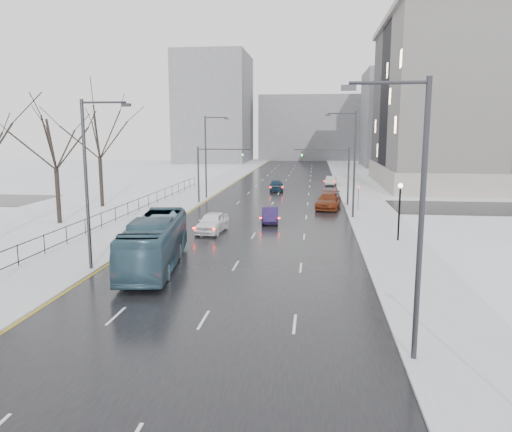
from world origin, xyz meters
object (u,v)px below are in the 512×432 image
at_px(mast_signal_left, 208,168).
at_px(mast_signal_right, 339,169).
at_px(streetlight_l_near, 90,177).
at_px(streetlight_l_far, 208,153).
at_px(no_uturn_sign, 359,190).
at_px(bus, 155,242).
at_px(sedan_right_near, 270,215).
at_px(streetlight_r_near, 415,208).
at_px(sedan_center_far, 276,185).
at_px(sedan_center_near, 212,222).
at_px(sedan_right_far, 328,201).
at_px(tree_park_d, 60,224).
at_px(streetlight_r_mid, 352,159).
at_px(sedan_right_distant, 331,181).
at_px(tree_park_e, 103,207).
at_px(lamppost_r_mid, 400,203).

bearing_deg(mast_signal_left, mast_signal_right, 0.00).
bearing_deg(streetlight_l_near, streetlight_l_far, 90.00).
relative_size(mast_signal_right, no_uturn_sign, 2.41).
xyz_separation_m(bus, sedan_right_near, (5.60, 15.66, -0.85)).
xyz_separation_m(streetlight_r_near, sedan_center_far, (-8.67, 50.82, -4.80)).
distance_m(streetlight_l_near, sedan_center_near, 13.64).
distance_m(streetlight_r_near, sedan_right_far, 36.09).
distance_m(tree_park_d, sedan_right_far, 26.75).
height_order(mast_signal_left, sedan_center_near, mast_signal_left).
xyz_separation_m(streetlight_l_far, bus, (3.37, -30.87, -4.05)).
height_order(mast_signal_left, sedan_right_far, mast_signal_left).
relative_size(tree_park_d, mast_signal_right, 1.92).
distance_m(mast_signal_left, sedan_right_near, 14.25).
bearing_deg(streetlight_r_mid, sedan_right_far, 108.75).
distance_m(mast_signal_left, no_uturn_sign, 17.10).
bearing_deg(mast_signal_right, tree_park_d, -150.88).
distance_m(streetlight_r_mid, sedan_right_distant, 29.87).
bearing_deg(mast_signal_left, streetlight_r_near, -67.82).
height_order(sedan_right_near, sedan_center_far, sedan_center_far).
xyz_separation_m(tree_park_e, streetlight_r_mid, (26.37, -4.00, 5.62)).
distance_m(lamppost_r_mid, sedan_right_far, 16.56).
relative_size(lamppost_r_mid, sedan_center_far, 0.93).
bearing_deg(lamppost_r_mid, sedan_right_near, 146.36).
bearing_deg(mast_signal_left, streetlight_l_near, -91.72).
bearing_deg(streetlight_r_mid, tree_park_e, 171.37).
distance_m(lamppost_r_mid, sedan_right_distant, 39.69).
height_order(tree_park_e, bus, tree_park_e).
height_order(sedan_center_near, sedan_right_distant, sedan_center_near).
height_order(streetlight_r_near, no_uturn_sign, streetlight_r_near).
bearing_deg(streetlight_l_far, sedan_right_distant, 48.62).
bearing_deg(sedan_center_far, mast_signal_right, -63.44).
distance_m(streetlight_r_mid, sedan_center_far, 23.06).
height_order(mast_signal_left, sedan_center_far, mast_signal_left).
distance_m(streetlight_l_near, sedan_right_far, 29.86).
distance_m(mast_signal_left, sedan_center_near, 16.86).
bearing_deg(mast_signal_right, streetlight_r_near, -88.73).
bearing_deg(sedan_center_far, tree_park_e, -141.28).
bearing_deg(lamppost_r_mid, mast_signal_left, 135.52).
xyz_separation_m(tree_park_d, streetlight_r_mid, (25.97, 6.00, 5.62)).
relative_size(no_uturn_sign, sedan_right_far, 0.47).
xyz_separation_m(streetlight_l_far, sedan_right_near, (8.96, -15.21, -4.89)).
distance_m(streetlight_l_far, sedan_right_distant, 23.76).
height_order(streetlight_l_near, mast_signal_right, streetlight_l_near).
bearing_deg(mast_signal_right, tree_park_e, -171.10).
xyz_separation_m(streetlight_r_near, sedan_right_distant, (-0.97, 59.44, -4.91)).
bearing_deg(mast_signal_right, streetlight_l_far, 165.52).
distance_m(streetlight_r_mid, streetlight_l_far, 20.27).
relative_size(bus, sedan_center_near, 2.28).
relative_size(tree_park_e, streetlight_r_near, 1.35).
relative_size(streetlight_r_near, lamppost_r_mid, 2.34).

